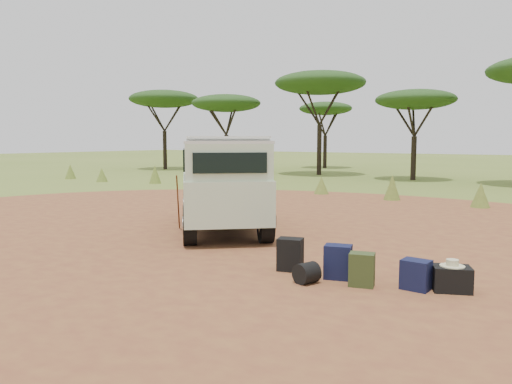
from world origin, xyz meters
The scene contains 13 objects.
ground centered at (0.00, 0.00, 0.00)m, with size 140.00×140.00×0.00m, color olive.
dirt_clearing centered at (0.00, 0.00, 0.00)m, with size 23.00×23.00×0.01m, color #915C2F.
grass_fringe centered at (0.12, 8.67, 0.40)m, with size 36.60×1.60×0.90m.
acacia_treeline centered at (0.75, 19.81, 4.87)m, with size 46.70×13.20×6.26m.
safari_vehicle centered at (-1.34, 0.60, 1.07)m, with size 4.35×4.57×2.23m.
walking_staff centered at (-2.25, 0.05, 0.67)m, with size 0.03×0.03×1.43m, color brown.
backpack_black centered at (1.80, -1.66, 0.27)m, with size 0.40×0.29×0.55m, color black.
backpack_navy centered at (2.65, -1.67, 0.27)m, with size 0.41×0.29×0.54m, color #13193E.
backpack_olive centered at (3.11, -1.85, 0.25)m, with size 0.36×0.26×0.50m, color #3A4721.
duffel_navy centered at (3.82, -1.57, 0.22)m, with size 0.39×0.29×0.44m, color #13193E.
hard_case centered at (4.27, -1.37, 0.18)m, with size 0.52×0.37×0.37m, color black.
stuff_sack centered at (2.36, -2.16, 0.16)m, with size 0.32×0.32×0.32m, color black.
safari_hat centered at (4.27, -1.37, 0.40)m, with size 0.34×0.34×0.10m.
Camera 1 is at (5.79, -8.67, 2.16)m, focal length 35.00 mm.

